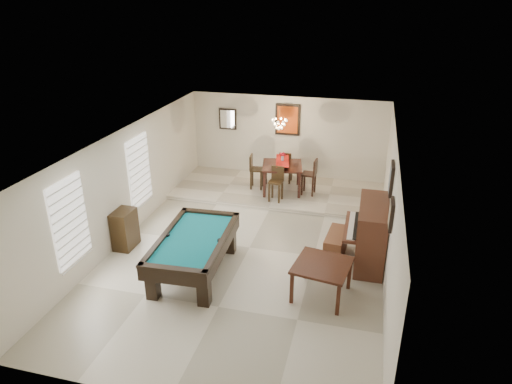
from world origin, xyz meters
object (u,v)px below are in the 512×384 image
at_px(piano_bench, 336,244).
at_px(dining_chair_south, 276,184).
at_px(chandelier, 279,120).
at_px(dining_chair_east, 309,177).
at_px(dining_chair_west, 257,172).
at_px(square_table, 321,280).
at_px(flower_vase, 283,156).
at_px(dining_chair_north, 286,167).
at_px(pool_table, 194,256).
at_px(apothecary_chest, 125,229).
at_px(dining_table, 282,176).
at_px(upright_piano, 364,233).

height_order(piano_bench, dining_chair_south, dining_chair_south).
height_order(dining_chair_south, chandelier, chandelier).
relative_size(dining_chair_east, chandelier, 1.73).
distance_m(dining_chair_south, dining_chair_west, 1.04).
bearing_deg(dining_chair_south, square_table, -60.02).
bearing_deg(dining_chair_south, flower_vase, 93.36).
relative_size(dining_chair_north, chandelier, 1.62).
distance_m(square_table, dining_chair_east, 4.66).
bearing_deg(piano_bench, dining_chair_east, 109.32).
bearing_deg(pool_table, chandelier, 76.55).
xyz_separation_m(apothecary_chest, dining_chair_west, (2.13, 3.86, 0.17)).
xyz_separation_m(flower_vase, dining_chair_south, (-0.03, -0.71, -0.58)).
distance_m(dining_table, chandelier, 1.62).
bearing_deg(chandelier, dining_chair_east, -3.27).
relative_size(upright_piano, chandelier, 2.73).
height_order(apothecary_chest, chandelier, chandelier).
bearing_deg(dining_table, upright_piano, -51.99).
bearing_deg(dining_chair_east, dining_chair_south, -44.97).
xyz_separation_m(apothecary_chest, flower_vase, (2.89, 3.83, 0.72)).
bearing_deg(upright_piano, dining_chair_south, 135.80).
height_order(square_table, dining_table, dining_table).
height_order(dining_table, dining_chair_north, dining_chair_north).
height_order(flower_vase, dining_chair_south, flower_vase).
distance_m(upright_piano, dining_chair_west, 4.44).
bearing_deg(square_table, dining_chair_south, 114.06).
relative_size(pool_table, dining_chair_south, 2.57).
relative_size(piano_bench, dining_chair_east, 0.96).
relative_size(flower_vase, chandelier, 0.44).
bearing_deg(square_table, pool_table, 177.21).
xyz_separation_m(dining_table, dining_chair_south, (-0.03, -0.71, 0.02)).
xyz_separation_m(pool_table, upright_piano, (3.36, 1.37, 0.27)).
xyz_separation_m(dining_chair_south, chandelier, (-0.09, 0.74, 1.60)).
height_order(dining_chair_north, dining_chair_east, dining_chair_east).
xyz_separation_m(upright_piano, apothecary_chest, (-5.30, -0.75, -0.23)).
bearing_deg(upright_piano, pool_table, -157.87).
height_order(upright_piano, chandelier, chandelier).
xyz_separation_m(square_table, upright_piano, (0.71, 1.50, 0.33)).
distance_m(flower_vase, chandelier, 1.03).
relative_size(piano_bench, dining_chair_south, 1.04).
xyz_separation_m(piano_bench, dining_chair_east, (-1.05, 3.00, 0.36)).
bearing_deg(pool_table, piano_bench, 24.27).
height_order(flower_vase, dining_chair_north, flower_vase).
bearing_deg(pool_table, flower_vase, 75.02).
xyz_separation_m(apothecary_chest, dining_table, (2.89, 3.83, 0.12)).
distance_m(flower_vase, dining_chair_north, 0.90).
xyz_separation_m(dining_chair_south, dining_chair_west, (-0.73, 0.74, 0.02)).
xyz_separation_m(square_table, dining_chair_south, (-1.73, 3.87, 0.25)).
xyz_separation_m(upright_piano, flower_vase, (-2.40, 3.08, 0.49)).
xyz_separation_m(flower_vase, chandelier, (-0.12, 0.03, 1.03)).
distance_m(dining_chair_south, dining_chair_north, 1.41).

